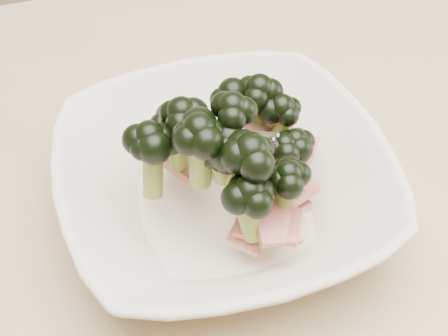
# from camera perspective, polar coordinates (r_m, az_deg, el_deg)

# --- Properties ---
(dining_table) EXTENTS (1.20, 0.80, 0.75)m
(dining_table) POSITION_cam_1_polar(r_m,az_deg,el_deg) (0.60, 9.73, -9.46)
(dining_table) COLOR tan
(dining_table) RESTS_ON ground
(broccoli_dish) EXTENTS (0.26, 0.26, 0.13)m
(broccoli_dish) POSITION_cam_1_polar(r_m,az_deg,el_deg) (0.48, 0.09, -0.73)
(broccoli_dish) COLOR beige
(broccoli_dish) RESTS_ON dining_table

